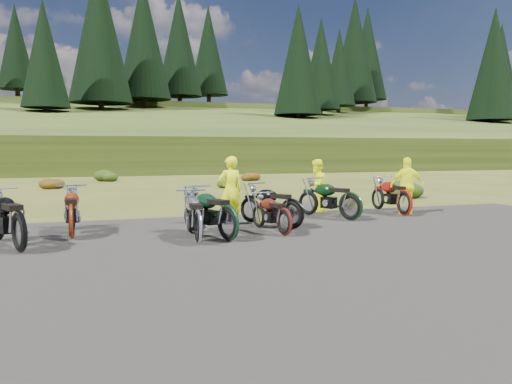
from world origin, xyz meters
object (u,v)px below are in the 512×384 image
object	(u,v)px
motorcycle_0	(20,254)
motorcycle_3	(199,245)
person_middle	(230,192)
motorcycle_7	(350,222)

from	to	relation	value
motorcycle_0	motorcycle_3	distance (m)	3.51
motorcycle_3	person_middle	distance (m)	2.87
motorcycle_0	motorcycle_7	size ratio (longest dim) A/B	1.03
motorcycle_0	motorcycle_3	xyz separation A→B (m)	(3.51, -0.21, 0.00)
motorcycle_0	motorcycle_3	bearing A→B (deg)	-116.76
motorcycle_0	person_middle	bearing A→B (deg)	-89.33
motorcycle_7	person_middle	size ratio (longest dim) A/B	1.24
person_middle	motorcycle_7	bearing A→B (deg)	168.30
motorcycle_0	motorcycle_7	bearing A→B (deg)	-100.52
motorcycle_7	motorcycle_0	bearing A→B (deg)	75.70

